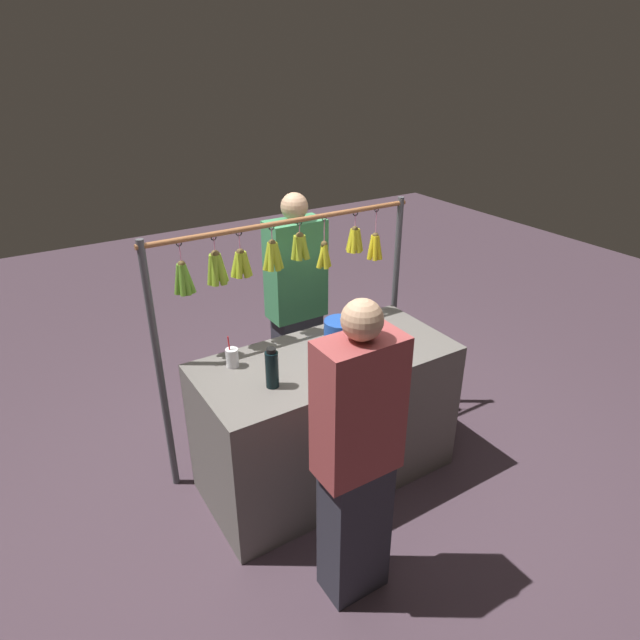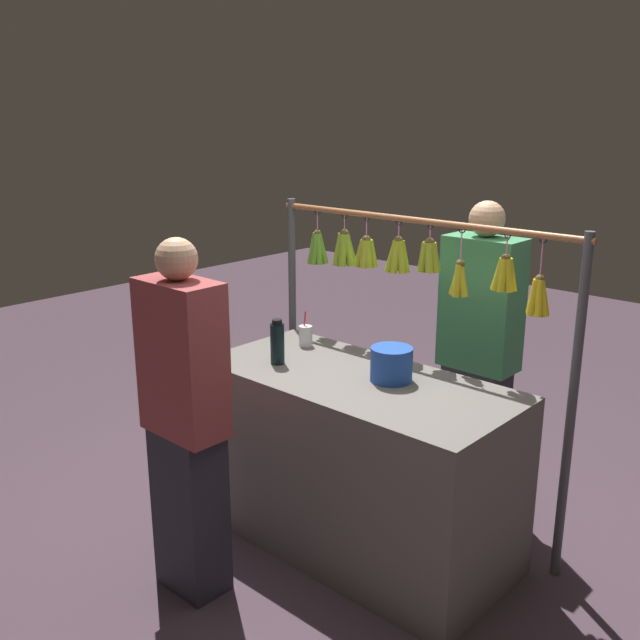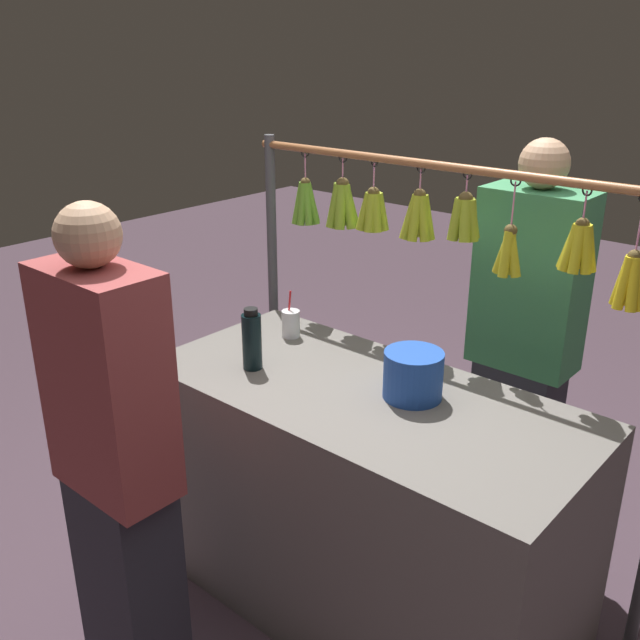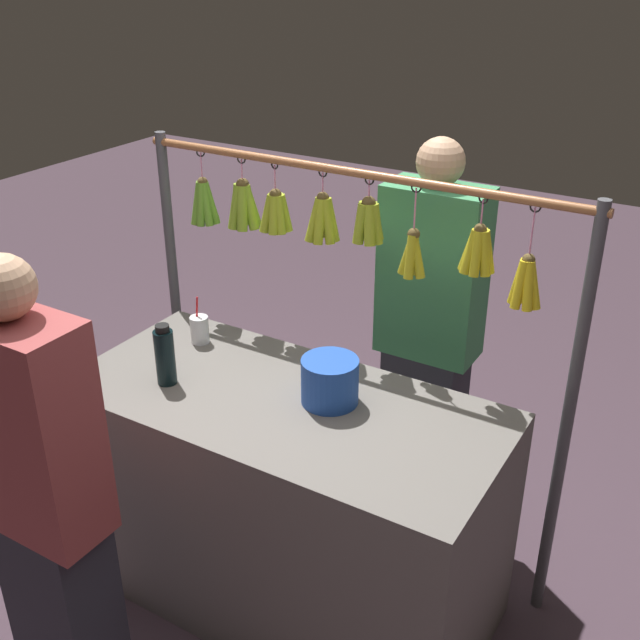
{
  "view_description": "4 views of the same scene",
  "coord_description": "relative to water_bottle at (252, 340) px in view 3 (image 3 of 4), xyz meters",
  "views": [
    {
      "loc": [
        1.53,
        2.38,
        2.55
      ],
      "look_at": [
        0.05,
        0.0,
        1.17
      ],
      "focal_mm": 30.38,
      "sensor_mm": 36.0,
      "label": 1
    },
    {
      "loc": [
        -2.08,
        2.55,
        2.16
      ],
      "look_at": [
        0.25,
        0.0,
        1.16
      ],
      "focal_mm": 40.4,
      "sensor_mm": 36.0,
      "label": 2
    },
    {
      "loc": [
        -1.32,
        1.76,
        2.05
      ],
      "look_at": [
        0.2,
        0.0,
        1.13
      ],
      "focal_mm": 39.79,
      "sensor_mm": 36.0,
      "label": 3
    },
    {
      "loc": [
        -1.31,
        1.91,
        2.38
      ],
      "look_at": [
        -0.15,
        0.0,
        1.27
      ],
      "focal_mm": 43.16,
      "sensor_mm": 36.0,
      "label": 4
    }
  ],
  "objects": [
    {
      "name": "blue_bucket",
      "position": [
        -0.58,
        -0.2,
        -0.03
      ],
      "size": [
        0.2,
        0.2,
        0.17
      ],
      "primitive_type": "cylinder",
      "color": "#204CAF",
      "rests_on": "market_counter"
    },
    {
      "name": "water_bottle",
      "position": [
        0.0,
        0.0,
        0.0
      ],
      "size": [
        0.07,
        0.07,
        0.24
      ],
      "color": "black",
      "rests_on": "market_counter"
    },
    {
      "name": "customer_person",
      "position": [
        -0.09,
        0.66,
        -0.21
      ],
      "size": [
        0.39,
        0.21,
        1.66
      ],
      "color": "#2D2D38",
      "rests_on": "ground"
    },
    {
      "name": "market_counter",
      "position": [
        -0.43,
        -0.12,
        -0.57
      ],
      "size": [
        1.59,
        0.75,
        0.91
      ],
      "primitive_type": "cube",
      "color": "#66605B",
      "rests_on": "ground"
    },
    {
      "name": "display_rack",
      "position": [
        -0.4,
        -0.57,
        0.23
      ],
      "size": [
        1.84,
        0.14,
        1.67
      ],
      "color": "#4C4C51",
      "rests_on": "ground"
    },
    {
      "name": "ground_plane",
      "position": [
        -0.43,
        -0.12,
        -1.03
      ],
      "size": [
        12.0,
        12.0,
        0.0
      ],
      "primitive_type": "plane",
      "color": "#483641"
    },
    {
      "name": "vendor_person",
      "position": [
        -0.65,
        -0.88,
        -0.17
      ],
      "size": [
        0.41,
        0.22,
        1.72
      ],
      "color": "#2D2D38",
      "rests_on": "ground"
    },
    {
      "name": "drink_cup",
      "position": [
        0.1,
        -0.31,
        -0.06
      ],
      "size": [
        0.07,
        0.07,
        0.19
      ],
      "color": "silver",
      "rests_on": "market_counter"
    }
  ]
}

